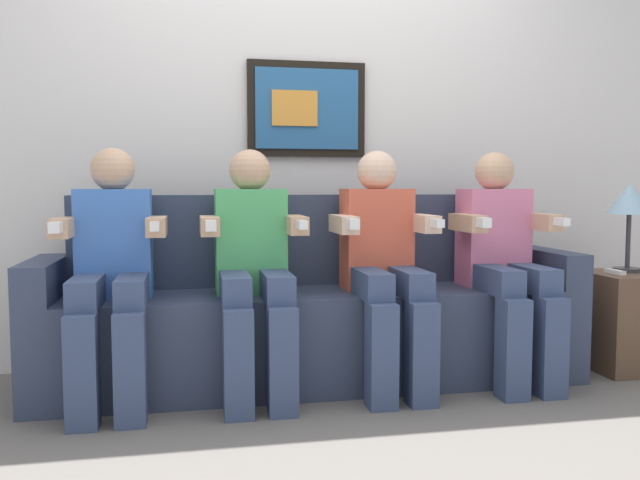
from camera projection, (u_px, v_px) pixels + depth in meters
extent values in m
plane|color=#66605B|center=(327.00, 402.00, 2.87)|extent=(6.45, 6.45, 0.00)
cube|color=silver|center=(298.00, 119.00, 3.51)|extent=(4.96, 0.05, 2.60)
cube|color=black|center=(307.00, 109.00, 3.47)|extent=(0.63, 0.03, 0.50)
cube|color=#26598C|center=(307.00, 109.00, 3.46)|extent=(0.55, 0.02, 0.42)
cube|color=orange|center=(295.00, 108.00, 3.43)|extent=(0.24, 0.02, 0.18)
cube|color=#333D56|center=(314.00, 337.00, 3.13)|extent=(2.28, 0.58, 0.45)
cube|color=#333D56|center=(306.00, 239.00, 3.31)|extent=(2.28, 0.14, 0.45)
cube|color=#333D56|center=(45.00, 330.00, 2.89)|extent=(0.14, 0.58, 0.62)
cube|color=#333D56|center=(546.00, 310.00, 3.36)|extent=(0.14, 0.58, 0.62)
cube|color=#3F72CC|center=(115.00, 243.00, 2.91)|extent=(0.32, 0.20, 0.48)
sphere|color=tan|center=(113.00, 170.00, 2.88)|extent=(0.19, 0.19, 0.19)
cube|color=#38476B|center=(88.00, 291.00, 2.71)|extent=(0.12, 0.40, 0.12)
cube|color=#38476B|center=(133.00, 290.00, 2.74)|extent=(0.12, 0.40, 0.12)
cube|color=#38476B|center=(82.00, 372.00, 2.54)|extent=(0.12, 0.12, 0.45)
cube|color=#38476B|center=(130.00, 369.00, 2.57)|extent=(0.12, 0.12, 0.45)
cube|color=tan|center=(64.00, 227.00, 2.75)|extent=(0.08, 0.28, 0.08)
cube|color=tan|center=(157.00, 226.00, 2.82)|extent=(0.08, 0.28, 0.08)
cube|color=white|center=(155.00, 226.00, 2.66)|extent=(0.04, 0.13, 0.04)
cube|color=white|center=(56.00, 227.00, 2.59)|extent=(0.04, 0.10, 0.04)
cube|color=#4CB266|center=(251.00, 241.00, 3.02)|extent=(0.32, 0.20, 0.48)
sphere|color=tan|center=(250.00, 170.00, 3.00)|extent=(0.19, 0.19, 0.19)
cube|color=#38476B|center=(234.00, 287.00, 2.83)|extent=(0.12, 0.40, 0.12)
cube|color=#38476B|center=(276.00, 285.00, 2.86)|extent=(0.12, 0.40, 0.12)
cube|color=#38476B|center=(238.00, 363.00, 2.65)|extent=(0.12, 0.12, 0.45)
cube|color=#38476B|center=(282.00, 361.00, 2.69)|extent=(0.12, 0.12, 0.45)
cube|color=tan|center=(209.00, 226.00, 2.86)|extent=(0.08, 0.28, 0.08)
cube|color=tan|center=(295.00, 225.00, 2.94)|extent=(0.08, 0.28, 0.08)
cube|color=white|center=(301.00, 224.00, 2.78)|extent=(0.04, 0.13, 0.04)
cube|color=white|center=(211.00, 225.00, 2.71)|extent=(0.04, 0.10, 0.04)
cube|color=#D8593F|center=(376.00, 239.00, 3.14)|extent=(0.32, 0.20, 0.48)
sphere|color=beige|center=(377.00, 171.00, 3.12)|extent=(0.19, 0.19, 0.19)
cube|color=#38476B|center=(369.00, 283.00, 2.94)|extent=(0.12, 0.40, 0.12)
cube|color=#38476B|center=(407.00, 281.00, 2.98)|extent=(0.12, 0.40, 0.12)
cube|color=#38476B|center=(381.00, 356.00, 2.77)|extent=(0.12, 0.12, 0.45)
cube|color=#38476B|center=(422.00, 354.00, 2.81)|extent=(0.12, 0.12, 0.45)
cube|color=beige|center=(344.00, 224.00, 2.98)|extent=(0.08, 0.28, 0.08)
cube|color=beige|center=(423.00, 223.00, 3.06)|extent=(0.08, 0.28, 0.08)
cube|color=white|center=(435.00, 223.00, 2.90)|extent=(0.04, 0.13, 0.04)
cube|color=white|center=(352.00, 224.00, 2.82)|extent=(0.04, 0.10, 0.04)
cube|color=pink|center=(493.00, 237.00, 3.26)|extent=(0.32, 0.20, 0.48)
sphere|color=tan|center=(494.00, 171.00, 3.23)|extent=(0.19, 0.19, 0.19)
cube|color=#38476B|center=(494.00, 279.00, 3.06)|extent=(0.12, 0.40, 0.12)
cube|color=#38476B|center=(529.00, 278.00, 3.10)|extent=(0.12, 0.40, 0.12)
cube|color=#38476B|center=(513.00, 349.00, 2.89)|extent=(0.12, 0.12, 0.45)
cube|color=#38476B|center=(550.00, 347.00, 2.92)|extent=(0.12, 0.12, 0.45)
cube|color=tan|center=(468.00, 223.00, 3.10)|extent=(0.08, 0.28, 0.08)
cube|color=tan|center=(541.00, 222.00, 3.17)|extent=(0.08, 0.28, 0.08)
cube|color=white|center=(559.00, 222.00, 3.02)|extent=(0.04, 0.13, 0.04)
cube|color=white|center=(482.00, 222.00, 2.94)|extent=(0.04, 0.10, 0.04)
cube|color=brown|center=(627.00, 321.00, 3.38)|extent=(0.40, 0.40, 0.50)
cylinder|color=#333338|center=(627.00, 270.00, 3.40)|extent=(0.14, 0.14, 0.02)
cylinder|color=#333338|center=(628.00, 241.00, 3.39)|extent=(0.02, 0.02, 0.28)
cone|color=#8CB2CC|center=(630.00, 198.00, 3.37)|extent=(0.22, 0.22, 0.16)
cube|color=white|center=(615.00, 272.00, 3.32)|extent=(0.04, 0.13, 0.02)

